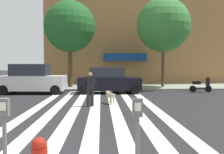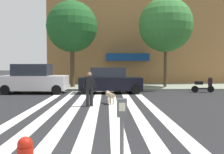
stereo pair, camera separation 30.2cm
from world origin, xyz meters
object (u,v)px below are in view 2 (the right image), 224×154
object	(u,v)px
parked_car_behind_first	(35,79)
street_tree_nearest	(72,27)
street_tree_middle	(166,25)
parking_meter_second_along	(122,132)
pedestrian_dog_walker	(90,87)
parked_scooter	(203,86)
dog_on_leash	(110,95)
parked_car_third_in_line	(110,81)

from	to	relation	value
parked_car_behind_first	street_tree_nearest	distance (m)	5.84
street_tree_middle	street_tree_nearest	bearing A→B (deg)	178.01
parking_meter_second_along	street_tree_nearest	xyz separation A→B (m)	(-3.13, 17.26, 4.15)
street_tree_nearest	pedestrian_dog_walker	size ratio (longest dim) A/B	4.37
parked_car_behind_first	parked_scooter	world-z (taller)	parked_car_behind_first
street_tree_nearest	dog_on_leash	size ratio (longest dim) A/B	6.94
parked_scooter	street_tree_nearest	size ratio (longest dim) A/B	0.23
parked_scooter	dog_on_leash	size ratio (longest dim) A/B	1.58
street_tree_nearest	pedestrian_dog_walker	distance (m)	10.17
parking_meter_second_along	parked_scooter	size ratio (longest dim) A/B	0.83
parked_scooter	pedestrian_dog_walker	world-z (taller)	pedestrian_dog_walker
street_tree_middle	pedestrian_dog_walker	bearing A→B (deg)	-123.25
dog_on_leash	pedestrian_dog_walker	bearing A→B (deg)	-143.57
parking_meter_second_along	street_tree_nearest	distance (m)	18.03
pedestrian_dog_walker	parked_scooter	bearing A→B (deg)	36.80
dog_on_leash	street_tree_middle	bearing A→B (deg)	59.38
street_tree_middle	dog_on_leash	size ratio (longest dim) A/B	7.18
pedestrian_dog_walker	dog_on_leash	bearing A→B (deg)	36.43
parked_car_behind_first	street_tree_middle	xyz separation A→B (m)	(9.98, 3.16, 4.33)
street_tree_middle	parking_meter_second_along	bearing A→B (deg)	-105.38
pedestrian_dog_walker	street_tree_nearest	bearing A→B (deg)	103.02
parked_car_behind_first	parked_car_third_in_line	bearing A→B (deg)	-0.02
parking_meter_second_along	street_tree_middle	bearing A→B (deg)	74.62
parking_meter_second_along	parked_car_behind_first	xyz separation A→B (m)	(-5.31, 13.83, -0.04)
parked_car_behind_first	parked_car_third_in_line	xyz separation A→B (m)	(5.30, -0.00, -0.11)
parked_car_behind_first	street_tree_middle	size ratio (longest dim) A/B	0.60
parked_car_third_in_line	street_tree_nearest	bearing A→B (deg)	132.26
street_tree_middle	parked_car_third_in_line	bearing A→B (deg)	-145.98
street_tree_nearest	street_tree_middle	bearing A→B (deg)	-1.99
parked_car_third_in_line	dog_on_leash	xyz separation A→B (m)	(-0.05, -4.84, -0.44)
parked_car_third_in_line	parked_scooter	bearing A→B (deg)	2.26
parking_meter_second_along	parked_car_behind_first	distance (m)	14.82
parked_car_behind_first	dog_on_leash	xyz separation A→B (m)	(5.25, -4.84, -0.54)
parked_scooter	parked_car_behind_first	bearing A→B (deg)	-178.74
parked_car_third_in_line	parked_scooter	xyz separation A→B (m)	(6.76, 0.27, -0.40)
street_tree_nearest	parked_car_behind_first	bearing A→B (deg)	-122.43
dog_on_leash	street_tree_nearest	bearing A→B (deg)	110.37
parked_car_third_in_line	street_tree_nearest	world-z (taller)	street_tree_nearest
parking_meter_second_along	parked_scooter	world-z (taller)	parking_meter_second_along
parking_meter_second_along	parked_car_behind_first	bearing A→B (deg)	111.00
parked_car_behind_first	street_tree_middle	distance (m)	11.33
parked_car_third_in_line	parked_scooter	world-z (taller)	parked_car_third_in_line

